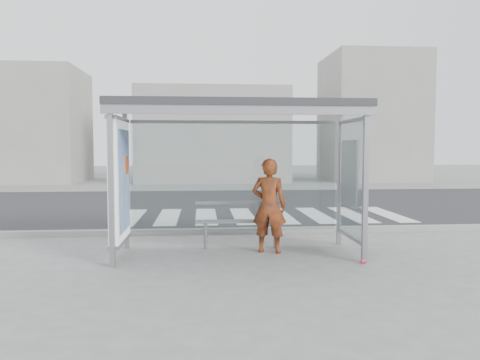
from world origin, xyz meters
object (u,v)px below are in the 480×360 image
(bus_shelter, at_px, (216,140))
(person, at_px, (269,206))
(bench, at_px, (240,221))
(soda_can, at_px, (363,262))

(bus_shelter, bearing_deg, person, 2.63)
(bus_shelter, relative_size, bench, 2.57)
(person, height_order, bench, person)
(bus_shelter, xyz_separation_m, bench, (0.46, 0.44, -1.47))
(bus_shelter, relative_size, soda_can, 35.93)
(soda_can, bearing_deg, person, 146.57)
(person, distance_m, bench, 0.70)
(bus_shelter, height_order, person, bus_shelter)
(bus_shelter, distance_m, soda_can, 3.15)
(person, xyz_separation_m, bench, (-0.47, 0.40, -0.32))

